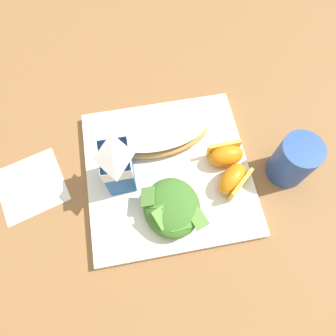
{
  "coord_description": "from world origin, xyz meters",
  "views": [
    {
      "loc": [
        -0.2,
        0.04,
        0.5
      ],
      "look_at": [
        0.0,
        0.0,
        0.03
      ],
      "focal_mm": 32.24,
      "sensor_mm": 36.0,
      "label": 1
    }
  ],
  "objects_px": {
    "milk_carton": "(117,165)",
    "paper_napkin": "(31,185)",
    "green_salad_pile": "(172,208)",
    "drinking_blue_cup": "(294,161)",
    "white_plate": "(168,172)",
    "orange_wedge_front": "(233,180)",
    "cheesy_pizza_bread": "(160,135)",
    "orange_wedge_middle": "(226,156)"
  },
  "relations": [
    {
      "from": "green_salad_pile",
      "to": "milk_carton",
      "type": "relative_size",
      "value": 0.91
    },
    {
      "from": "green_salad_pile",
      "to": "paper_napkin",
      "type": "height_order",
      "value": "green_salad_pile"
    },
    {
      "from": "green_salad_pile",
      "to": "drinking_blue_cup",
      "type": "distance_m",
      "value": 0.22
    },
    {
      "from": "cheesy_pizza_bread",
      "to": "orange_wedge_middle",
      "type": "bearing_deg",
      "value": -120.49
    },
    {
      "from": "cheesy_pizza_bread",
      "to": "orange_wedge_front",
      "type": "height_order",
      "value": "orange_wedge_front"
    },
    {
      "from": "orange_wedge_front",
      "to": "drinking_blue_cup",
      "type": "relative_size",
      "value": 0.77
    },
    {
      "from": "milk_carton",
      "to": "green_salad_pile",
      "type": "bearing_deg",
      "value": -134.13
    },
    {
      "from": "cheesy_pizza_bread",
      "to": "paper_napkin",
      "type": "distance_m",
      "value": 0.24
    },
    {
      "from": "milk_carton",
      "to": "orange_wedge_middle",
      "type": "bearing_deg",
      "value": -89.29
    },
    {
      "from": "drinking_blue_cup",
      "to": "cheesy_pizza_bread",
      "type": "bearing_deg",
      "value": 65.91
    },
    {
      "from": "cheesy_pizza_bread",
      "to": "orange_wedge_middle",
      "type": "relative_size",
      "value": 2.89
    },
    {
      "from": "green_salad_pile",
      "to": "milk_carton",
      "type": "distance_m",
      "value": 0.11
    },
    {
      "from": "white_plate",
      "to": "orange_wedge_middle",
      "type": "bearing_deg",
      "value": -89.74
    },
    {
      "from": "white_plate",
      "to": "drinking_blue_cup",
      "type": "height_order",
      "value": "drinking_blue_cup"
    },
    {
      "from": "white_plate",
      "to": "milk_carton",
      "type": "xyz_separation_m",
      "value": [
        -0.0,
        0.08,
        0.07
      ]
    },
    {
      "from": "cheesy_pizza_bread",
      "to": "milk_carton",
      "type": "xyz_separation_m",
      "value": [
        -0.06,
        0.08,
        0.04
      ]
    },
    {
      "from": "cheesy_pizza_bread",
      "to": "paper_napkin",
      "type": "relative_size",
      "value": 1.61
    },
    {
      "from": "green_salad_pile",
      "to": "orange_wedge_middle",
      "type": "xyz_separation_m",
      "value": [
        0.07,
        -0.11,
        -0.0
      ]
    },
    {
      "from": "cheesy_pizza_bread",
      "to": "orange_wedge_middle",
      "type": "distance_m",
      "value": 0.12
    },
    {
      "from": "cheesy_pizza_bread",
      "to": "white_plate",
      "type": "bearing_deg",
      "value": -177.26
    },
    {
      "from": "white_plate",
      "to": "cheesy_pizza_bread",
      "type": "distance_m",
      "value": 0.07
    },
    {
      "from": "cheesy_pizza_bread",
      "to": "orange_wedge_front",
      "type": "bearing_deg",
      "value": -135.19
    },
    {
      "from": "paper_napkin",
      "to": "drinking_blue_cup",
      "type": "xyz_separation_m",
      "value": [
        -0.05,
        -0.45,
        0.04
      ]
    },
    {
      "from": "green_salad_pile",
      "to": "drinking_blue_cup",
      "type": "height_order",
      "value": "drinking_blue_cup"
    },
    {
      "from": "milk_carton",
      "to": "paper_napkin",
      "type": "height_order",
      "value": "milk_carton"
    },
    {
      "from": "cheesy_pizza_bread",
      "to": "drinking_blue_cup",
      "type": "distance_m",
      "value": 0.23
    },
    {
      "from": "orange_wedge_middle",
      "to": "milk_carton",
      "type": "bearing_deg",
      "value": 90.71
    },
    {
      "from": "orange_wedge_front",
      "to": "drinking_blue_cup",
      "type": "bearing_deg",
      "value": -83.6
    },
    {
      "from": "orange_wedge_middle",
      "to": "drinking_blue_cup",
      "type": "relative_size",
      "value": 0.68
    },
    {
      "from": "milk_carton",
      "to": "orange_wedge_front",
      "type": "xyz_separation_m",
      "value": [
        -0.04,
        -0.18,
        -0.04
      ]
    },
    {
      "from": "cheesy_pizza_bread",
      "to": "drinking_blue_cup",
      "type": "xyz_separation_m",
      "value": [
        -0.09,
        -0.21,
        0.01
      ]
    },
    {
      "from": "orange_wedge_middle",
      "to": "drinking_blue_cup",
      "type": "height_order",
      "value": "drinking_blue_cup"
    },
    {
      "from": "milk_carton",
      "to": "orange_wedge_middle",
      "type": "distance_m",
      "value": 0.18
    },
    {
      "from": "green_salad_pile",
      "to": "cheesy_pizza_bread",
      "type": "bearing_deg",
      "value": -1.75
    },
    {
      "from": "cheesy_pizza_bread",
      "to": "orange_wedge_middle",
      "type": "xyz_separation_m",
      "value": [
        -0.06,
        -0.1,
        0.0
      ]
    },
    {
      "from": "orange_wedge_front",
      "to": "orange_wedge_middle",
      "type": "bearing_deg",
      "value": 1.7
    },
    {
      "from": "white_plate",
      "to": "green_salad_pile",
      "type": "height_order",
      "value": "green_salad_pile"
    },
    {
      "from": "green_salad_pile",
      "to": "milk_carton",
      "type": "bearing_deg",
      "value": 45.87
    },
    {
      "from": "orange_wedge_middle",
      "to": "orange_wedge_front",
      "type": "bearing_deg",
      "value": -178.3
    },
    {
      "from": "cheesy_pizza_bread",
      "to": "paper_napkin",
      "type": "xyz_separation_m",
      "value": [
        -0.04,
        0.24,
        -0.03
      ]
    },
    {
      "from": "orange_wedge_front",
      "to": "drinking_blue_cup",
      "type": "xyz_separation_m",
      "value": [
        0.01,
        -0.1,
        0.01
      ]
    },
    {
      "from": "white_plate",
      "to": "green_salad_pile",
      "type": "relative_size",
      "value": 2.8
    }
  ]
}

